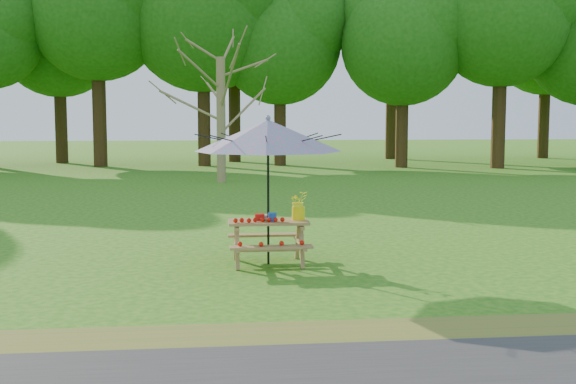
{
  "coord_description": "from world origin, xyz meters",
  "views": [
    {
      "loc": [
        3.01,
        -9.83,
        2.22
      ],
      "look_at": [
        4.16,
        0.93,
        1.1
      ],
      "focal_mm": 45.0,
      "sensor_mm": 36.0,
      "label": 1
    }
  ],
  "objects": [
    {
      "name": "tomatoes_row",
      "position": [
        3.71,
        0.75,
        0.71
      ],
      "size": [
        0.77,
        0.13,
        0.07
      ],
      "primitive_type": null,
      "color": "red",
      "rests_on": "picnic_table"
    },
    {
      "name": "picnic_table",
      "position": [
        3.86,
        0.92,
        0.33
      ],
      "size": [
        1.2,
        1.32,
        0.67
      ],
      "color": "olive",
      "rests_on": "ground"
    },
    {
      "name": "produce_bins",
      "position": [
        3.84,
        0.93,
        0.72
      ],
      "size": [
        0.31,
        0.38,
        0.13
      ],
      "color": "red",
      "rests_on": "picnic_table"
    },
    {
      "name": "patio_umbrella",
      "position": [
        3.86,
        0.93,
        1.95
      ],
      "size": [
        2.44,
        2.44,
        2.25
      ],
      "color": "black",
      "rests_on": "ground"
    },
    {
      "name": "bare_tree",
      "position": [
        3.36,
        14.91,
        5.98
      ],
      "size": [
        6.79,
        6.79,
        9.84
      ],
      "color": "olive",
      "rests_on": "ground"
    },
    {
      "name": "flower_bucket",
      "position": [
        4.32,
        0.95,
        0.9
      ],
      "size": [
        0.33,
        0.31,
        0.44
      ],
      "color": "#FFE90D",
      "rests_on": "picnic_table"
    }
  ]
}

